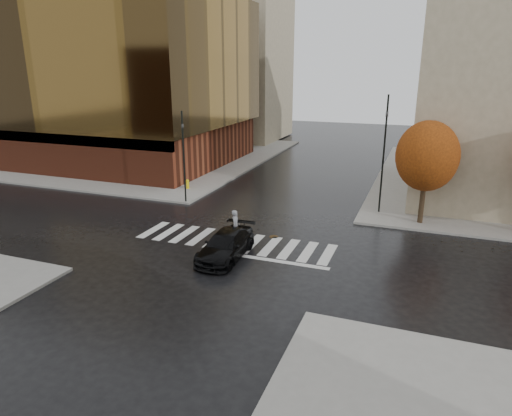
{
  "coord_description": "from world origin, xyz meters",
  "views": [
    {
      "loc": [
        9.92,
        -22.22,
        9.82
      ],
      "look_at": [
        1.13,
        1.05,
        2.0
      ],
      "focal_mm": 32.0,
      "sensor_mm": 36.0,
      "label": 1
    }
  ],
  "objects": [
    {
      "name": "manhole",
      "position": [
        1.91,
        2.0,
        0.01
      ],
      "size": [
        0.7,
        0.7,
        0.01
      ],
      "primitive_type": "cylinder",
      "rotation": [
        0.0,
        0.0,
        -0.34
      ],
      "color": "#443118",
      "rests_on": "ground"
    },
    {
      "name": "traffic_light_nw",
      "position": [
        -6.42,
        6.3,
        3.84
      ],
      "size": [
        0.2,
        0.19,
        6.6
      ],
      "rotation": [
        0.0,
        0.0,
        -1.95
      ],
      "color": "black",
      "rests_on": "sidewalk_nw"
    },
    {
      "name": "building_nw_far",
      "position": [
        -16.0,
        37.0,
        10.15
      ],
      "size": [
        14.0,
        12.0,
        20.0
      ],
      "primitive_type": "cube",
      "color": "gray",
      "rests_on": "sidewalk_nw"
    },
    {
      "name": "tree_ne_a",
      "position": [
        10.0,
        7.4,
        4.46
      ],
      "size": [
        3.8,
        3.8,
        6.5
      ],
      "color": "black",
      "rests_on": "sidewalk_ne"
    },
    {
      "name": "office_glass",
      "position": [
        -22.0,
        17.99,
        8.28
      ],
      "size": [
        27.0,
        19.0,
        16.0
      ],
      "color": "maroon",
      "rests_on": "sidewalk_nw"
    },
    {
      "name": "fire_hydrant",
      "position": [
        -8.06,
        9.57,
        0.57
      ],
      "size": [
        0.27,
        0.27,
        0.76
      ],
      "color": "yellow",
      "rests_on": "sidewalk_nw"
    },
    {
      "name": "ground",
      "position": [
        0.0,
        0.0,
        0.0
      ],
      "size": [
        120.0,
        120.0,
        0.0
      ],
      "primitive_type": "plane",
      "color": "black",
      "rests_on": "ground"
    },
    {
      "name": "cyclist",
      "position": [
        0.23,
        0.32,
        0.67
      ],
      "size": [
        1.73,
        0.67,
        1.97
      ],
      "rotation": [
        0.0,
        0.0,
        1.57
      ],
      "color": "maroon",
      "rests_on": "ground"
    },
    {
      "name": "sidewalk_nw",
      "position": [
        -21.0,
        21.0,
        0.07
      ],
      "size": [
        30.0,
        30.0,
        0.15
      ],
      "primitive_type": "cube",
      "color": "gray",
      "rests_on": "ground"
    },
    {
      "name": "crosswalk",
      "position": [
        0.0,
        0.5,
        0.01
      ],
      "size": [
        12.0,
        3.0,
        0.01
      ],
      "primitive_type": "cube",
      "color": "silver",
      "rests_on": "ground"
    },
    {
      "name": "traffic_light_ne",
      "position": [
        7.28,
        8.77,
        4.71
      ],
      "size": [
        0.18,
        0.21,
        7.88
      ],
      "rotation": [
        0.0,
        0.0,
        3.04
      ],
      "color": "black",
      "rests_on": "sidewalk_ne"
    },
    {
      "name": "sedan",
      "position": [
        0.5,
        -1.8,
        0.7
      ],
      "size": [
        2.05,
        4.85,
        1.4
      ],
      "primitive_type": "imported",
      "rotation": [
        0.0,
        0.0,
        0.02
      ],
      "color": "black",
      "rests_on": "ground"
    }
  ]
}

